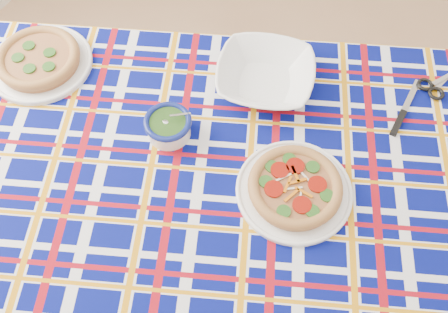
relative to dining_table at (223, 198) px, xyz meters
The scene contains 9 objects.
floor 0.78m from the dining_table, 47.17° to the left, with size 4.00×4.00×0.00m, color #9D7251.
dining_table is the anchor object (origin of this frame).
tablecloth 0.03m from the dining_table, ahead, with size 1.66×1.05×0.11m, color #050C62, non-canonical shape.
main_focaccia_plate 0.21m from the dining_table, 21.50° to the left, with size 0.30×0.30×0.06m, color #9B5F37, non-canonical shape.
pesto_bowl 0.24m from the dining_table, 161.32° to the left, with size 0.13×0.13×0.08m, color #17350E, non-canonical shape.
serving_bowl 0.36m from the dining_table, 98.65° to the left, with size 0.27×0.27×0.07m, color white.
second_focaccia_plate 0.68m from the dining_table, behind, with size 0.31×0.31×0.06m, color #9B5F37, non-canonical shape.
table_knife 0.60m from the dining_table, 56.05° to the left, with size 0.23×0.02×0.01m, color silver, non-canonical shape.
kitchen_scissors 0.74m from the dining_table, 56.69° to the left, with size 0.19×0.09×0.02m, color silver, non-canonical shape.
Camera 1 is at (0.03, -0.79, 1.89)m, focal length 40.00 mm.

